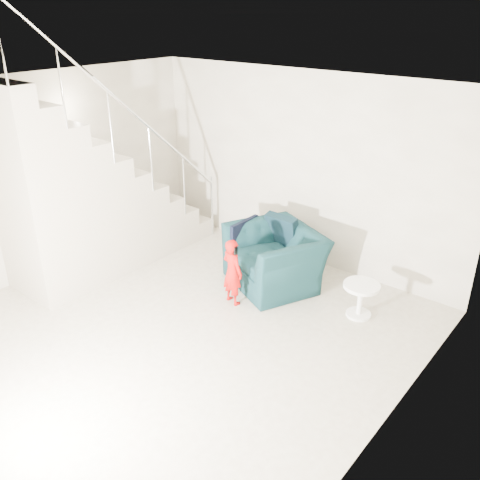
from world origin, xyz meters
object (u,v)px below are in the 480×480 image
(armchair, at_px, (275,258))
(staircase, at_px, (88,207))
(toddler, at_px, (232,272))
(side_table, at_px, (361,295))

(armchair, xyz_separation_m, staircase, (-2.24, -1.28, 0.56))
(armchair, relative_size, toddler, 1.35)
(toddler, distance_m, side_table, 1.58)
(toddler, height_order, side_table, toddler)
(side_table, bearing_deg, staircase, -159.79)
(armchair, xyz_separation_m, side_table, (1.26, 0.01, -0.09))
(toddler, xyz_separation_m, staircase, (-2.11, -0.55, 0.51))
(armchair, height_order, toddler, toddler)
(armchair, bearing_deg, side_table, 24.60)
(armchair, relative_size, staircase, 0.33)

